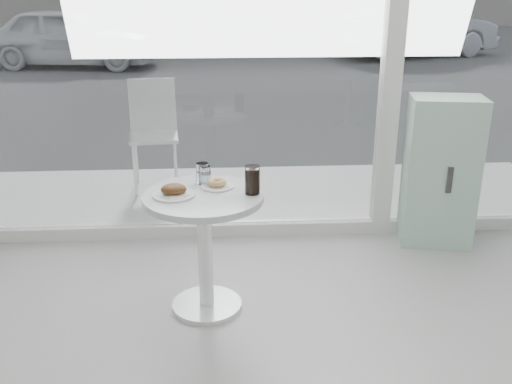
{
  "coord_description": "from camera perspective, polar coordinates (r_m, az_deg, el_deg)",
  "views": [
    {
      "loc": [
        -0.38,
        -1.25,
        1.96
      ],
      "look_at": [
        -0.2,
        1.7,
        0.85
      ],
      "focal_mm": 40.0,
      "sensor_mm": 36.0,
      "label": 1
    }
  ],
  "objects": [
    {
      "name": "storefront",
      "position": [
        4.29,
        2.7,
        17.2
      ],
      "size": [
        5.0,
        0.14,
        3.0
      ],
      "color": "white",
      "rests_on": "ground"
    },
    {
      "name": "main_table",
      "position": [
        3.46,
        -5.18,
        -3.59
      ],
      "size": [
        0.72,
        0.72,
        0.77
      ],
      "color": "white",
      "rests_on": "ground"
    },
    {
      "name": "patio_deck",
      "position": [
        5.43,
        0.74,
        -0.34
      ],
      "size": [
        5.6,
        1.6,
        0.05
      ],
      "primitive_type": "cube",
      "color": "silver",
      "rests_on": "ground"
    },
    {
      "name": "street",
      "position": [
        17.37,
        -2.33,
        14.06
      ],
      "size": [
        40.0,
        24.0,
        0.0
      ],
      "primitive_type": "cube",
      "color": "#3E3E3E",
      "rests_on": "ground"
    },
    {
      "name": "mint_cabinet",
      "position": [
        4.58,
        17.95,
        1.93
      ],
      "size": [
        0.58,
        0.44,
        1.15
      ],
      "rotation": [
        0.0,
        0.0,
        -0.17
      ],
      "color": "#91B9A4",
      "rests_on": "ground"
    },
    {
      "name": "patio_chair",
      "position": [
        5.55,
        -10.2,
        6.41
      ],
      "size": [
        0.48,
        0.48,
        1.03
      ],
      "rotation": [
        0.0,
        0.0,
        0.09
      ],
      "color": "white",
      "rests_on": "patio_deck"
    },
    {
      "name": "car_white",
      "position": [
        14.4,
        -18.09,
        14.52
      ],
      "size": [
        4.21,
        2.18,
        1.37
      ],
      "primitive_type": "imported",
      "rotation": [
        0.0,
        0.0,
        1.43
      ],
      "color": "silver",
      "rests_on": "street"
    },
    {
      "name": "car_silver",
      "position": [
        16.18,
        15.69,
        15.44
      ],
      "size": [
        4.63,
        2.83,
        1.44
      ],
      "primitive_type": "imported",
      "rotation": [
        0.0,
        0.0,
        1.89
      ],
      "color": "#A2A4AA",
      "rests_on": "street"
    },
    {
      "name": "plate_fritter",
      "position": [
        3.36,
        -8.16,
        0.08
      ],
      "size": [
        0.25,
        0.25,
        0.07
      ],
      "color": "silver",
      "rests_on": "main_table"
    },
    {
      "name": "plate_donut",
      "position": [
        3.47,
        -3.92,
        0.77
      ],
      "size": [
        0.2,
        0.2,
        0.05
      ],
      "color": "silver",
      "rests_on": "main_table"
    },
    {
      "name": "water_tumbler_a",
      "position": [
        3.54,
        -5.37,
        1.77
      ],
      "size": [
        0.08,
        0.08,
        0.13
      ],
      "color": "white",
      "rests_on": "main_table"
    },
    {
      "name": "water_tumbler_b",
      "position": [
        3.52,
        -5.07,
        1.59
      ],
      "size": [
        0.07,
        0.07,
        0.11
      ],
      "color": "white",
      "rests_on": "main_table"
    },
    {
      "name": "cola_glass",
      "position": [
        3.34,
        -0.37,
        1.17
      ],
      "size": [
        0.09,
        0.09,
        0.17
      ],
      "color": "white",
      "rests_on": "main_table"
    }
  ]
}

